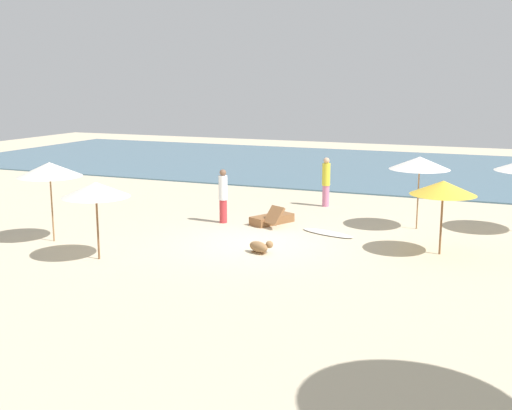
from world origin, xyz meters
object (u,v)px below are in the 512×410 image
at_px(umbrella_5, 50,170).
at_px(surfboard, 328,233).
at_px(umbrella_2, 420,163).
at_px(person_1, 223,195).
at_px(person_0, 326,181).
at_px(umbrella_1, 443,188).
at_px(umbrella_4, 96,190).
at_px(lounger_2, 272,219).
at_px(dog, 260,247).

xyz_separation_m(umbrella_5, surfboard, (7.21, 3.92, -2.09)).
distance_m(umbrella_2, person_1, 6.38).
height_order(umbrella_5, person_0, umbrella_5).
relative_size(umbrella_1, surfboard, 1.06).
relative_size(person_0, surfboard, 0.96).
xyz_separation_m(umbrella_2, person_0, (-3.70, 2.41, -1.16)).
bearing_deg(person_1, person_0, 59.10).
bearing_deg(umbrella_4, person_1, 77.03).
relative_size(umbrella_5, surfboard, 1.22).
bearing_deg(person_1, umbrella_1, -9.89).
bearing_deg(person_0, person_1, -120.90).
relative_size(umbrella_5, lounger_2, 1.33).
distance_m(umbrella_5, person_0, 10.08).
bearing_deg(lounger_2, umbrella_4, -116.18).
relative_size(umbrella_1, person_0, 1.10).
relative_size(umbrella_2, person_0, 1.26).
height_order(umbrella_1, dog, umbrella_1).
distance_m(lounger_2, dog, 3.59).
xyz_separation_m(lounger_2, surfboard, (2.08, -0.63, -0.13)).
distance_m(umbrella_1, umbrella_2, 2.99).
distance_m(umbrella_1, umbrella_4, 9.18).
xyz_separation_m(umbrella_1, umbrella_5, (-10.67, -2.87, 0.30)).
bearing_deg(person_1, umbrella_2, 14.31).
bearing_deg(umbrella_2, person_0, 147.00).
relative_size(umbrella_2, umbrella_4, 1.12).
height_order(umbrella_1, umbrella_4, umbrella_4).
xyz_separation_m(umbrella_1, umbrella_2, (-1.03, 2.79, 0.28)).
distance_m(person_1, surfboard, 3.76).
bearing_deg(umbrella_4, person_0, 68.71).
relative_size(dog, surfboard, 0.38).
distance_m(umbrella_2, umbrella_4, 9.90).
distance_m(umbrella_1, dog, 5.17).
xyz_separation_m(umbrella_4, dog, (3.73, 2.16, -1.69)).
height_order(umbrella_2, dog, umbrella_2).
relative_size(umbrella_5, person_1, 1.31).
xyz_separation_m(umbrella_1, person_0, (-4.74, 5.19, -0.88)).
relative_size(umbrella_1, dog, 2.76).
xyz_separation_m(umbrella_5, person_1, (3.57, 4.11, -1.21)).
bearing_deg(person_0, umbrella_4, -111.29).
distance_m(umbrella_5, lounger_2, 7.14).
bearing_deg(umbrella_5, umbrella_4, -24.16).
distance_m(umbrella_4, lounger_2, 6.49).
xyz_separation_m(person_0, surfboard, (1.28, -4.15, -0.91)).
bearing_deg(person_1, umbrella_4, -102.97).
relative_size(umbrella_2, dog, 3.15).
relative_size(umbrella_2, lounger_2, 1.31).
relative_size(umbrella_2, surfboard, 1.21).
bearing_deg(umbrella_4, dog, 30.06).
relative_size(umbrella_4, lounger_2, 1.17).
xyz_separation_m(umbrella_5, dog, (6.11, 1.09, -1.95)).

